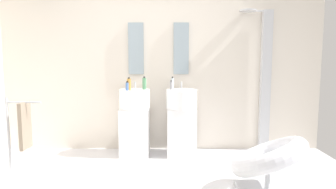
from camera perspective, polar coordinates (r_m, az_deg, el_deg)
name	(u,v)px	position (r m, az deg, el deg)	size (l,w,h in m)	color
rear_partition	(158,63)	(4.49, -1.97, 6.06)	(4.80, 0.10, 2.60)	beige
pedestal_sink_left	(134,121)	(4.26, -6.51, -5.11)	(0.43, 0.43, 1.03)	white
pedestal_sink_right	(181,121)	(4.24, 2.39, -5.13)	(0.43, 0.43, 1.03)	white
vanity_mirror_left	(135,49)	(4.45, -6.30, 8.66)	(0.22, 0.03, 0.74)	#8C9EA8
vanity_mirror_right	(180,49)	(4.43, 2.30, 8.70)	(0.22, 0.03, 0.74)	#8C9EA8
shower_column	(263,78)	(4.60, 17.67, 3.02)	(0.49, 0.24, 2.05)	#B7BABF
lounge_chair	(267,161)	(3.18, 18.28, -11.91)	(1.07, 1.07, 0.65)	#B7BABF
towel_rack	(21,128)	(3.55, -26.11, -5.68)	(0.37, 0.22, 0.95)	#B7BABF
soap_bottle_amber	(128,84)	(4.09, -7.62, 1.95)	(0.05, 0.05, 0.18)	#C68C38
soap_bottle_clear	(171,84)	(4.13, 0.67, 2.08)	(0.04, 0.04, 0.18)	silver
soap_bottle_green	(143,83)	(4.18, -4.71, 2.11)	(0.05, 0.05, 0.18)	#59996B
soap_bottle_grey	(170,85)	(4.12, 0.45, 1.73)	(0.04, 0.04, 0.13)	#99999E
soap_bottle_blue	(126,86)	(4.07, -7.95, 1.56)	(0.04, 0.04, 0.12)	#4C72B7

